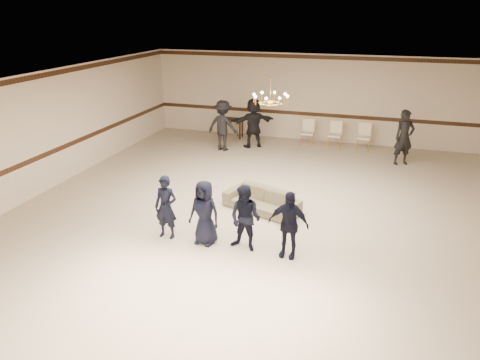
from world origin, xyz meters
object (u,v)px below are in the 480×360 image
object	(u,v)px
boy_b	(205,213)
adult_left	(223,126)
boy_c	(245,218)
banquet_chair_right	(364,137)
boy_d	(288,224)
adult_right	(404,138)
chandelier	(271,90)
boy_a	(166,207)
settee	(262,200)
banquet_chair_left	(307,133)
console_table	(231,128)
banquet_chair_mid	(335,135)
adult_mid	(253,123)

from	to	relation	value
boy_b	adult_left	distance (m)	6.74
boy_c	adult_left	size ratio (longest dim) A/B	0.80
banquet_chair_right	boy_d	bearing A→B (deg)	-94.91
adult_right	banquet_chair_right	distance (m)	1.76
chandelier	adult_left	xyz separation A→B (m)	(-2.60, 3.76, -1.99)
boy_a	settee	distance (m)	2.57
chandelier	boy_c	xyz separation A→B (m)	(0.19, -2.71, -2.17)
boy_a	adult_left	distance (m)	6.55
boy_c	chandelier	bearing A→B (deg)	104.23
boy_a	banquet_chair_left	distance (m)	8.13
boy_c	adult_left	distance (m)	7.05
console_table	banquet_chair_mid	bearing A→B (deg)	-0.23
adult_right	boy_c	bearing A→B (deg)	-142.88
boy_b	boy_d	world-z (taller)	same
boy_a	boy_b	size ratio (longest dim) A/B	1.00
boy_c	settee	distance (m)	2.00
boy_c	adult_right	distance (m)	7.49
settee	banquet_chair_right	xyz separation A→B (m)	(2.11, 5.99, 0.20)
banquet_chair_left	banquet_chair_mid	xyz separation A→B (m)	(1.00, 0.00, 0.00)
console_table	chandelier	bearing A→B (deg)	-59.53
chandelier	boy_b	bearing A→B (deg)	-104.60
boy_b	banquet_chair_right	world-z (taller)	boy_b
boy_d	adult_left	size ratio (longest dim) A/B	0.80
boy_a	settee	world-z (taller)	boy_a
adult_left	boy_c	bearing A→B (deg)	120.68
boy_a	boy_d	world-z (taller)	same
boy_a	adult_left	world-z (taller)	adult_left
adult_left	banquet_chair_left	bearing A→B (deg)	-144.56
settee	adult_left	xyz separation A→B (m)	(-2.63, 4.53, 0.60)
boy_c	console_table	distance (m)	8.70
boy_d	console_table	bearing A→B (deg)	119.22
settee	banquet_chair_left	distance (m)	6.00
boy_d	adult_mid	xyz separation A→B (m)	(-2.80, 7.17, 0.18)
boy_b	boy_d	xyz separation A→B (m)	(1.80, 0.00, 0.00)
console_table	banquet_chair_right	bearing A→B (deg)	0.35
boy_d	banquet_chair_right	distance (m)	8.01
boy_b	chandelier	bearing A→B (deg)	83.29
boy_d	adult_mid	world-z (taller)	adult_mid
adult_left	adult_mid	world-z (taller)	same
adult_right	settee	bearing A→B (deg)	-152.51
boy_d	boy_b	bearing A→B (deg)	-176.72
boy_c	banquet_chair_right	distance (m)	8.17
settee	console_table	distance (m)	6.83
boy_a	settee	bearing A→B (deg)	51.07
boy_a	banquet_chair_mid	distance (m)	8.40
boy_c	boy_b	bearing A→B (deg)	-169.87
chandelier	banquet_chair_mid	world-z (taller)	chandelier
adult_left	adult_mid	size ratio (longest dim) A/B	1.00
chandelier	boy_c	distance (m)	3.47
chandelier	adult_mid	distance (m)	5.17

